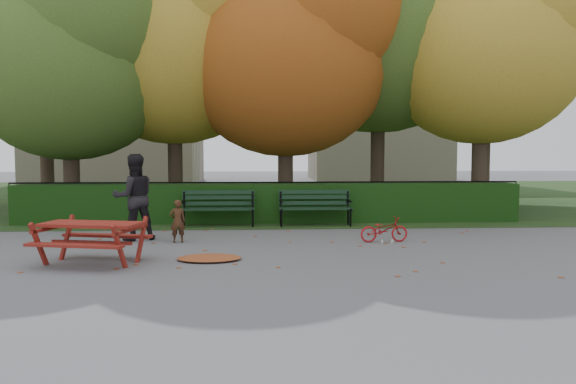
{
  "coord_description": "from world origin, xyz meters",
  "views": [
    {
      "loc": [
        -0.38,
        -10.15,
        1.81
      ],
      "look_at": [
        0.3,
        1.45,
        1.0
      ],
      "focal_mm": 35.0,
      "sensor_mm": 36.0,
      "label": 1
    }
  ],
  "objects": [
    {
      "name": "hedge",
      "position": [
        0.0,
        4.5,
        0.5
      ],
      "size": [
        13.0,
        0.9,
        1.0
      ],
      "primitive_type": "cube",
      "color": "black",
      "rests_on": "ground"
    },
    {
      "name": "adult",
      "position": [
        -2.89,
        1.58,
        0.9
      ],
      "size": [
        1.07,
        0.97,
        1.79
      ],
      "primitive_type": "imported",
      "rotation": [
        0.0,
        0.0,
        3.56
      ],
      "color": "black",
      "rests_on": "ground"
    },
    {
      "name": "tree_d",
      "position": [
        3.88,
        7.23,
        5.98
      ],
      "size": [
        7.14,
        6.8,
        9.58
      ],
      "color": "#32221A",
      "rests_on": "ground"
    },
    {
      "name": "tree_b",
      "position": [
        -2.44,
        6.75,
        5.4
      ],
      "size": [
        6.72,
        6.4,
        8.79
      ],
      "color": "#32221A",
      "rests_on": "ground"
    },
    {
      "name": "building_right",
      "position": [
        8.0,
        28.0,
        6.0
      ],
      "size": [
        9.0,
        6.0,
        12.0
      ],
      "primitive_type": "cube",
      "color": "#C4B698",
      "rests_on": "ground"
    },
    {
      "name": "grass_strip",
      "position": [
        0.0,
        14.0,
        0.01
      ],
      "size": [
        90.0,
        90.0,
        0.0
      ],
      "primitive_type": "plane",
      "color": "#1B3114",
      "rests_on": "ground"
    },
    {
      "name": "tree_e",
      "position": [
        6.52,
        5.77,
        5.08
      ],
      "size": [
        6.09,
        5.8,
        8.16
      ],
      "color": "#32221A",
      "rests_on": "ground"
    },
    {
      "name": "leaf_pile",
      "position": [
        -1.17,
        -0.71,
        0.04
      ],
      "size": [
        1.3,
        1.12,
        0.08
      ],
      "primitive_type": "ellipsoid",
      "rotation": [
        0.0,
        0.0,
        0.41
      ],
      "color": "brown",
      "rests_on": "ground"
    },
    {
      "name": "leaf_scatter",
      "position": [
        0.0,
        0.3,
        0.01
      ],
      "size": [
        9.0,
        5.7,
        0.01
      ],
      "primitive_type": null,
      "color": "brown",
      "rests_on": "ground"
    },
    {
      "name": "ground",
      "position": [
        0.0,
        0.0,
        0.0
      ],
      "size": [
        90.0,
        90.0,
        0.0
      ],
      "primitive_type": "plane",
      "color": "slate",
      "rests_on": "ground"
    },
    {
      "name": "tree_g",
      "position": [
        8.33,
        9.76,
        5.37
      ],
      "size": [
        6.3,
        6.0,
        8.55
      ],
      "color": "#32221A",
      "rests_on": "ground"
    },
    {
      "name": "tree_a",
      "position": [
        -5.19,
        5.58,
        4.52
      ],
      "size": [
        5.88,
        5.6,
        7.48
      ],
      "color": "#32221A",
      "rests_on": "ground"
    },
    {
      "name": "iron_fence",
      "position": [
        0.0,
        5.3,
        0.54
      ],
      "size": [
        14.0,
        0.04,
        1.02
      ],
      "color": "black",
      "rests_on": "ground"
    },
    {
      "name": "tree_f",
      "position": [
        -7.13,
        9.24,
        5.69
      ],
      "size": [
        6.93,
        6.6,
        9.19
      ],
      "color": "#32221A",
      "rests_on": "ground"
    },
    {
      "name": "bench_left",
      "position": [
        -1.3,
        3.7,
        0.52
      ],
      "size": [
        1.8,
        0.57,
        0.88
      ],
      "color": "black",
      "rests_on": "ground"
    },
    {
      "name": "bench_right",
      "position": [
        1.1,
        3.7,
        0.52
      ],
      "size": [
        1.8,
        0.57,
        0.88
      ],
      "color": "black",
      "rests_on": "ground"
    },
    {
      "name": "child",
      "position": [
        -1.96,
        1.22,
        0.43
      ],
      "size": [
        0.35,
        0.27,
        0.87
      ],
      "primitive_type": "imported",
      "rotation": [
        0.0,
        0.0,
        3.36
      ],
      "color": "#412514",
      "rests_on": "ground"
    },
    {
      "name": "tree_c",
      "position": [
        0.83,
        5.96,
        4.82
      ],
      "size": [
        6.3,
        6.0,
        8.0
      ],
      "color": "#32221A",
      "rests_on": "ground"
    },
    {
      "name": "picnic_table",
      "position": [
        -3.06,
        -0.9,
        0.53
      ],
      "size": [
        1.83,
        1.61,
        0.77
      ],
      "rotation": [
        0.0,
        0.0,
        -0.23
      ],
      "color": "maroon",
      "rests_on": "ground"
    },
    {
      "name": "bicycle",
      "position": [
        2.23,
        1.02,
        0.26
      ],
      "size": [
        1.0,
        0.42,
        0.51
      ],
      "primitive_type": "imported",
      "rotation": [
        0.0,
        0.0,
        1.65
      ],
      "color": "#AB0F13",
      "rests_on": "ground"
    },
    {
      "name": "building_left",
      "position": [
        -9.0,
        26.0,
        7.5
      ],
      "size": [
        10.0,
        7.0,
        15.0
      ],
      "primitive_type": "cube",
      "color": "#C4B698",
      "rests_on": "ground"
    }
  ]
}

